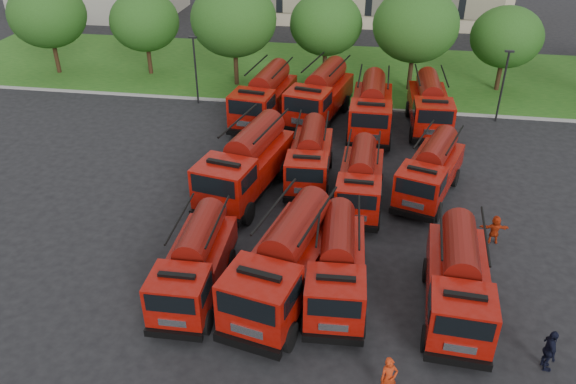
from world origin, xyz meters
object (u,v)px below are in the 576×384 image
fire_truck_6 (360,180)px  firefighter_3 (471,295)px  fire_truck_0 (195,263)px  fire_truck_7 (431,170)px  fire_truck_2 (337,265)px  firefighter_2 (544,368)px  fire_truck_3 (458,280)px  fire_truck_4 (247,163)px  firefighter_4 (309,217)px  fire_truck_1 (286,262)px  fire_truck_9 (320,95)px  fire_truck_11 (429,105)px  fire_truck_10 (371,108)px  fire_truck_5 (310,157)px  fire_truck_8 (265,97)px  firefighter_5 (492,242)px

fire_truck_6 → firefighter_3: bearing=-51.5°
fire_truck_0 → fire_truck_7: fire_truck_7 is taller
fire_truck_0 → fire_truck_2: size_ratio=0.97×
fire_truck_2 → firefighter_2: size_ratio=3.82×
fire_truck_3 → fire_truck_4: size_ratio=0.84×
fire_truck_2 → firefighter_4: fire_truck_2 is taller
fire_truck_1 → fire_truck_9: fire_truck_9 is taller
fire_truck_0 → fire_truck_2: 5.94m
fire_truck_6 → fire_truck_11: fire_truck_11 is taller
fire_truck_9 → fire_truck_10: fire_truck_9 is taller
fire_truck_6 → firefighter_2: 12.86m
fire_truck_6 → fire_truck_7: bearing=23.2°
fire_truck_0 → fire_truck_2: (5.89, 0.75, 0.03)m
fire_truck_5 → firefighter_3: bearing=-49.7°
fire_truck_2 → fire_truck_11: size_ratio=0.92×
fire_truck_2 → fire_truck_8: (-6.54, 17.79, 0.25)m
fire_truck_7 → fire_truck_3: bearing=-68.8°
fire_truck_4 → fire_truck_9: same height
fire_truck_10 → firefighter_2: 21.28m
fire_truck_2 → fire_truck_6: 7.57m
fire_truck_6 → firefighter_3: fire_truck_6 is taller
fire_truck_2 → fire_truck_9: fire_truck_9 is taller
fire_truck_7 → fire_truck_11: fire_truck_11 is taller
fire_truck_6 → firefighter_5: (6.61, -2.61, -1.47)m
fire_truck_4 → fire_truck_5: 3.80m
fire_truck_11 → fire_truck_1: bearing=-111.9°
fire_truck_7 → fire_truck_11: size_ratio=0.96×
fire_truck_11 → fire_truck_5: bearing=-131.3°
fire_truck_5 → fire_truck_11: (7.16, 8.67, 0.16)m
firefighter_3 → fire_truck_0: bearing=-34.5°
fire_truck_0 → fire_truck_8: 18.56m
fire_truck_10 → fire_truck_3: bearing=-76.4°
fire_truck_3 → fire_truck_11: (-0.08, 18.67, 0.09)m
firefighter_3 → fire_truck_7: bearing=-122.3°
fire_truck_4 → fire_truck_9: bearing=87.3°
fire_truck_2 → firefighter_3: (5.80, 0.79, -1.53)m
fire_truck_11 → firefighter_3: 17.70m
fire_truck_4 → fire_truck_9: (2.85, 10.91, -0.00)m
fire_truck_8 → firefighter_2: size_ratio=4.53×
firefighter_2 → firefighter_5: (-0.69, 7.87, 0.00)m
fire_truck_6 → firefighter_4: (-2.49, -1.83, -1.47)m
fire_truck_9 → fire_truck_11: size_ratio=1.14×
fire_truck_4 → fire_truck_10: size_ratio=1.10×
fire_truck_8 → firefighter_5: fire_truck_8 is taller
fire_truck_5 → fire_truck_11: fire_truck_11 is taller
fire_truck_5 → firefighter_3: (8.13, -8.92, -1.51)m
fire_truck_4 → fire_truck_11: bearing=57.6°
fire_truck_6 → fire_truck_7: 4.04m
firefighter_3 → fire_truck_11: bearing=-128.9°
fire_truck_0 → fire_truck_9: fire_truck_9 is taller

